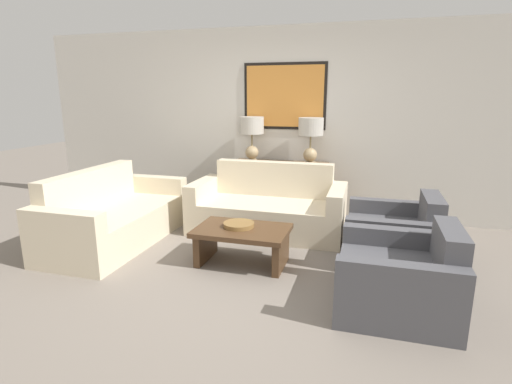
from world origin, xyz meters
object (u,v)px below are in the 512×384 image
Objects in this scene: table_lamp_right at (311,133)px; armchair_near_camera at (400,279)px; console_table at (280,189)px; table_lamp_left at (252,131)px; decorative_bowl at (239,225)px; armchair_near_back_wall at (394,237)px; couch_by_back_wall at (268,209)px; couch_by_side at (114,218)px; coffee_table at (242,238)px.

table_lamp_right reaches higher than armchair_near_camera.
table_lamp_left is (-0.42, 0.00, 0.82)m from console_table.
table_lamp_right is at bearing 74.77° from decorative_bowl.
armchair_near_back_wall is at bearing 90.00° from armchair_near_camera.
couch_by_side is (-1.67, -0.88, 0.00)m from couch_by_back_wall.
console_table is at bearing 90.00° from couch_by_back_wall.
table_lamp_right reaches higher than armchair_near_back_wall.
couch_by_side is at bearing -143.44° from table_lamp_right.
armchair_near_back_wall is at bearing -48.44° from table_lamp_right.
decorative_bowl is at bearing -77.80° from table_lamp_left.
console_table reaches higher than armchair_near_camera.
decorative_bowl is at bearing -5.67° from couch_by_side.
couch_by_side is at bearing 174.33° from decorative_bowl.
console_table reaches higher than decorative_bowl.
decorative_bowl is at bearing -91.61° from console_table.
couch_by_back_wall reaches higher than armchair_near_back_wall.
couch_by_side is at bearing 167.48° from armchair_near_camera.
decorative_bowl is 0.34× the size of armchair_near_camera.
armchair_near_camera is at bearing -64.06° from table_lamp_right.
coffee_table is 1.02× the size of armchair_near_back_wall.
table_lamp_left is at bearing 147.36° from armchair_near_back_wall.
couch_by_side is at bearing -128.98° from table_lamp_left.
armchair_near_camera is at bearing -49.42° from table_lamp_left.
couch_by_side is 3.21m from armchair_near_back_wall.
coffee_table is at bearing -6.76° from couch_by_side.
table_lamp_left is at bearing 121.92° from couch_by_back_wall.
coffee_table is (-0.00, -1.08, -0.01)m from couch_by_back_wall.
couch_by_back_wall is 1.05m from decorative_bowl.
couch_by_side is 6.00× the size of decorative_bowl.
table_lamp_right is (0.42, 0.00, 0.82)m from console_table.
couch_by_back_wall is 2.05× the size of armchair_near_camera.
couch_by_back_wall is (-0.42, -0.67, -0.93)m from table_lamp_right.
couch_by_back_wall is (0.42, -0.67, -0.93)m from table_lamp_left.
armchair_near_back_wall and armchair_near_camera have the same top height.
coffee_table is 1.60m from armchair_near_back_wall.
console_table is 2.14× the size of table_lamp_right.
table_lamp_left is 1.95× the size of decorative_bowl.
coffee_table is (1.67, -0.20, -0.01)m from couch_by_side.
armchair_near_camera is (1.10, -2.26, -0.96)m from table_lamp_right.
table_lamp_left reaches higher than decorative_bowl.
table_lamp_right is 1.22m from couch_by_back_wall.
table_lamp_left is 0.65× the size of coffee_table.
armchair_near_back_wall is at bearing 18.57° from coffee_table.
table_lamp_left is 2.03m from coffee_table.
table_lamp_right is at bearing 36.56° from couch_by_side.
table_lamp_left is 3.12m from armchair_near_camera.
console_table reaches higher than armchair_near_back_wall.
armchair_near_back_wall is (1.57, 0.47, -0.15)m from decorative_bowl.
table_lamp_right is 1.91m from armchair_near_back_wall.
coffee_table is 1.60m from armchair_near_camera.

